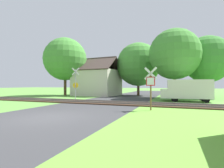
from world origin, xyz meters
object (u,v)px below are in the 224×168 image
at_px(stop_sign_near, 151,85).
at_px(crossing_sign_far, 75,82).
at_px(tree_center, 138,64).
at_px(tree_left, 65,59).
at_px(tree_right, 175,54).
at_px(mail_truck, 187,89).
at_px(tree_far, 207,59).
at_px(house, 97,82).

height_order(stop_sign_near, crossing_sign_far, crossing_sign_far).
xyz_separation_m(tree_center, tree_left, (-11.05, -4.01, 0.87)).
bearing_deg(tree_right, tree_left, -179.89).
height_order(tree_left, mail_truck, tree_left).
distance_m(tree_far, tree_right, 4.86).
bearing_deg(tree_left, crossing_sign_far, -47.12).
height_order(house, mail_truck, house).
relative_size(tree_center, tree_left, 0.91).
distance_m(tree_far, mail_truck, 8.29).
height_order(house, tree_far, tree_far).
distance_m(stop_sign_near, crossing_sign_far, 10.43).
bearing_deg(house, tree_far, 7.32).
distance_m(house, tree_center, 7.18).
bearing_deg(house, mail_truck, -20.19).
bearing_deg(tree_center, mail_truck, -49.94).
relative_size(tree_far, tree_center, 0.98).
bearing_deg(stop_sign_near, tree_far, -105.13).
relative_size(house, tree_left, 0.78).
relative_size(stop_sign_near, tree_left, 0.32).
relative_size(tree_far, tree_left, 0.89).
relative_size(crossing_sign_far, tree_right, 0.41).
relative_size(house, tree_right, 0.82).
distance_m(tree_center, mail_truck, 11.20).
relative_size(crossing_sign_far, tree_far, 0.44).
distance_m(tree_far, tree_center, 9.64).
bearing_deg(tree_right, stop_sign_near, -96.59).
bearing_deg(crossing_sign_far, tree_left, 116.51).
height_order(tree_far, tree_center, tree_center).
relative_size(house, mail_truck, 1.44).
height_order(stop_sign_near, tree_left, tree_left).
xyz_separation_m(tree_far, mail_truck, (-2.75, -6.79, -3.87)).
bearing_deg(mail_truck, tree_right, 13.45).
xyz_separation_m(stop_sign_near, crossing_sign_far, (-9.12, 5.06, 0.27)).
bearing_deg(mail_truck, tree_center, 36.31).
height_order(stop_sign_near, house, house).
height_order(tree_far, tree_right, tree_right).
bearing_deg(crossing_sign_far, stop_sign_near, -45.39).
distance_m(stop_sign_near, tree_center, 16.51).
xyz_separation_m(crossing_sign_far, tree_center, (4.94, 10.58, 2.96)).
bearing_deg(tree_left, tree_center, 19.94).
xyz_separation_m(stop_sign_near, mail_truck, (2.62, 7.55, -0.49)).
relative_size(stop_sign_near, crossing_sign_far, 0.80).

